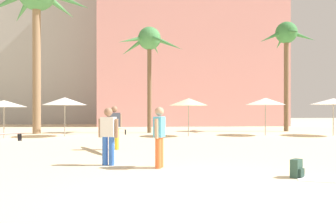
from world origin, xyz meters
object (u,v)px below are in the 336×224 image
at_px(palm_tree_far_left, 36,1).
at_px(cafe_umbrella_2, 189,102).
at_px(cafe_umbrella_4, 333,101).
at_px(person_mid_left, 114,126).
at_px(cafe_umbrella_1, 4,104).
at_px(cafe_umbrella_0, 65,101).
at_px(palm_tree_center, 149,44).
at_px(person_far_left, 108,134).
at_px(person_near_left, 159,135).
at_px(backpack, 297,169).
at_px(palm_tree_left, 286,40).
at_px(cafe_umbrella_3, 265,101).

bearing_deg(palm_tree_far_left, cafe_umbrella_2, -17.70).
height_order(cafe_umbrella_2, cafe_umbrella_4, cafe_umbrella_4).
bearing_deg(person_mid_left, cafe_umbrella_1, 19.14).
height_order(palm_tree_far_left, cafe_umbrella_0, palm_tree_far_left).
bearing_deg(palm_tree_center, person_far_left, -96.70).
height_order(palm_tree_far_left, person_far_left, palm_tree_far_left).
relative_size(cafe_umbrella_0, person_near_left, 1.59).
distance_m(cafe_umbrella_4, person_mid_left, 14.35).
height_order(palm_tree_center, cafe_umbrella_1, palm_tree_center).
height_order(backpack, person_near_left, person_near_left).
distance_m(cafe_umbrella_2, cafe_umbrella_4, 8.87).
relative_size(palm_tree_far_left, cafe_umbrella_1, 4.34).
relative_size(palm_tree_left, palm_tree_center, 1.11).
relative_size(palm_tree_left, person_near_left, 4.95).
bearing_deg(person_far_left, palm_tree_far_left, 43.98).
bearing_deg(person_far_left, palm_tree_center, 13.72).
bearing_deg(person_near_left, palm_tree_left, 77.03).
bearing_deg(cafe_umbrella_1, cafe_umbrella_3, 3.07).
relative_size(cafe_umbrella_0, cafe_umbrella_2, 1.12).
relative_size(palm_tree_center, cafe_umbrella_4, 2.71).
bearing_deg(cafe_umbrella_2, person_far_left, -110.29).
xyz_separation_m(cafe_umbrella_3, cafe_umbrella_4, (4.02, -0.64, -0.01)).
bearing_deg(cafe_umbrella_4, person_mid_left, -153.33).
relative_size(palm_tree_left, person_mid_left, 2.63).
relative_size(cafe_umbrella_0, person_mid_left, 0.84).
bearing_deg(person_mid_left, cafe_umbrella_0, -1.76).
bearing_deg(person_near_left, backpack, -5.94).
xyz_separation_m(person_mid_left, person_far_left, (0.09, -3.61, -0.04)).
xyz_separation_m(palm_tree_far_left, person_near_left, (7.27, -14.02, -7.86)).
height_order(palm_tree_left, person_far_left, palm_tree_left).
bearing_deg(palm_tree_center, cafe_umbrella_4, -18.41).
height_order(cafe_umbrella_1, person_far_left, cafe_umbrella_1).
bearing_deg(person_far_left, cafe_umbrella_0, 38.25).
bearing_deg(cafe_umbrella_3, palm_tree_left, 51.14).
bearing_deg(backpack, palm_tree_far_left, 171.93).
bearing_deg(palm_tree_left, person_mid_left, -137.43).
xyz_separation_m(palm_tree_far_left, cafe_umbrella_2, (9.70, -3.10, -6.71)).
distance_m(palm_tree_far_left, person_far_left, 16.66).
relative_size(palm_tree_far_left, palm_tree_left, 1.32).
bearing_deg(palm_tree_left, cafe_umbrella_0, -166.57).
bearing_deg(palm_tree_center, cafe_umbrella_2, -56.54).
distance_m(cafe_umbrella_2, person_near_left, 11.25).
distance_m(cafe_umbrella_0, person_near_left, 12.46).
height_order(palm_tree_left, backpack, palm_tree_left).
height_order(palm_tree_left, cafe_umbrella_4, palm_tree_left).
bearing_deg(palm_tree_left, cafe_umbrella_2, -152.53).
bearing_deg(cafe_umbrella_1, palm_tree_far_left, 78.89).
xyz_separation_m(cafe_umbrella_4, person_mid_left, (-12.78, -6.42, -1.17)).
height_order(cafe_umbrella_0, cafe_umbrella_2, cafe_umbrella_0).
xyz_separation_m(cafe_umbrella_1, cafe_umbrella_3, (15.25, 0.82, 0.19)).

